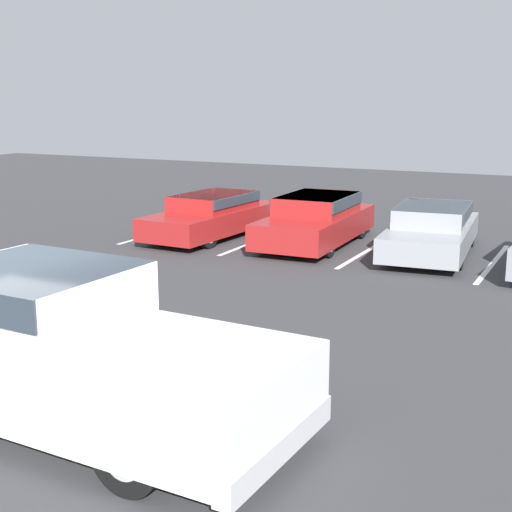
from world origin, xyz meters
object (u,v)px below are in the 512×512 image
pickup_truck (56,346)px  parked_sedan_a (212,214)px  parked_sedan_c (432,228)px  parked_sedan_b (316,218)px

pickup_truck → parked_sedan_a: size_ratio=1.30×
parked_sedan_a → parked_sedan_c: size_ratio=0.98×
pickup_truck → parked_sedan_a: 11.26m
parked_sedan_a → parked_sedan_b: parked_sedan_b is taller
pickup_truck → parked_sedan_a: bearing=113.3°
parked_sedan_b → pickup_truck: bearing=4.3°
pickup_truck → parked_sedan_b: bearing=98.4°
parked_sedan_b → parked_sedan_c: (2.92, 0.15, -0.04)m
pickup_truck → parked_sedan_a: (-4.07, 10.49, -0.26)m
parked_sedan_b → parked_sedan_a: bearing=-86.3°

